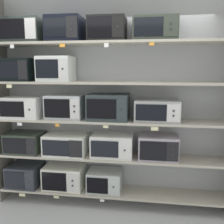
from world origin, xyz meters
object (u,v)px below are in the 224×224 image
object	(u,v)px
microwave_1	(64,177)
microwave_16	(155,29)
microwave_3	(25,142)
microwave_11	(19,70)
microwave_13	(22,31)
microwave_10	(157,111)
microwave_5	(112,145)
microwave_15	(107,29)
microwave_6	(158,147)
microwave_4	(67,144)
microwave_0	(26,175)
microwave_2	(105,180)
microwave_7	(24,107)
microwave_12	(56,69)
microwave_8	(65,107)
microwave_14	(66,30)
microwave_9	(108,107)

from	to	relation	value
microwave_1	microwave_16	distance (m)	2.30
microwave_3	microwave_11	xyz separation A→B (m)	(-0.03, 0.00, 1.00)
microwave_16	microwave_13	bearing A→B (deg)	-180.00
microwave_1	microwave_10	bearing A→B (deg)	0.01
microwave_5	microwave_11	world-z (taller)	microwave_11
microwave_11	microwave_15	distance (m)	1.30
microwave_5	microwave_6	size ratio (longest dim) A/B	1.09
microwave_4	microwave_11	xyz separation A→B (m)	(-0.63, 0.00, 1.00)
microwave_0	microwave_15	distance (m)	2.31
microwave_0	microwave_6	world-z (taller)	microwave_6
microwave_6	microwave_15	size ratio (longest dim) A/B	1.09
microwave_1	microwave_2	bearing A→B (deg)	0.02
microwave_16	microwave_2	bearing A→B (deg)	-180.00
microwave_7	microwave_16	world-z (taller)	microwave_16
microwave_0	microwave_13	distance (m)	1.98
microwave_11	microwave_16	world-z (taller)	microwave_16
microwave_5	microwave_7	xyz separation A→B (m)	(-1.22, -0.00, 0.49)
microwave_1	microwave_12	bearing A→B (deg)	179.63
microwave_8	microwave_12	xyz separation A→B (m)	(-0.11, 0.00, 0.50)
microwave_4	microwave_3	bearing A→B (deg)	-179.99
microwave_2	microwave_12	bearing A→B (deg)	179.99
microwave_6	microwave_10	bearing A→B (deg)	179.62
microwave_1	microwave_14	size ratio (longest dim) A/B	1.25
microwave_12	microwave_3	bearing A→B (deg)	-179.97
microwave_9	microwave_14	xyz separation A→B (m)	(-0.55, 0.00, 0.98)
microwave_2	microwave_12	distance (m)	1.63
microwave_6	microwave_11	size ratio (longest dim) A/B	1.16
microwave_16	microwave_10	bearing A→B (deg)	0.03
microwave_4	microwave_11	world-z (taller)	microwave_11
microwave_16	microwave_1	bearing A→B (deg)	-179.99
microwave_14	microwave_16	xyz separation A→B (m)	(1.12, -0.00, -0.02)
microwave_7	microwave_9	distance (m)	1.17
microwave_4	microwave_0	bearing A→B (deg)	-179.98
microwave_0	microwave_13	bearing A→B (deg)	0.14
microwave_5	microwave_2	bearing A→B (deg)	-179.89
microwave_8	microwave_5	bearing A→B (deg)	0.03
microwave_8	microwave_13	distance (m)	1.13
microwave_6	microwave_12	size ratio (longest dim) A/B	1.15
microwave_1	microwave_3	distance (m)	0.73
microwave_6	microwave_13	distance (m)	2.33
microwave_3	microwave_11	size ratio (longest dim) A/B	1.13
microwave_4	microwave_8	bearing A→B (deg)	-178.07
microwave_2	microwave_6	bearing A→B (deg)	-0.01
microwave_3	microwave_4	bearing A→B (deg)	0.01
microwave_5	microwave_13	distance (m)	1.91
microwave_8	microwave_14	distance (m)	0.99
microwave_5	microwave_15	size ratio (longest dim) A/B	1.19
microwave_9	microwave_12	distance (m)	0.84
microwave_1	microwave_2	xyz separation A→B (m)	(0.58, 0.00, -0.02)
microwave_7	microwave_11	size ratio (longest dim) A/B	1.20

